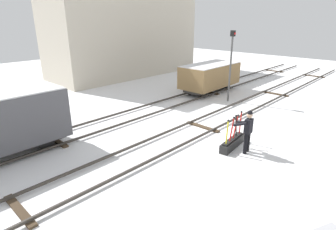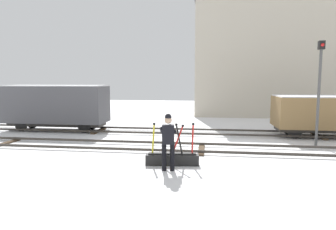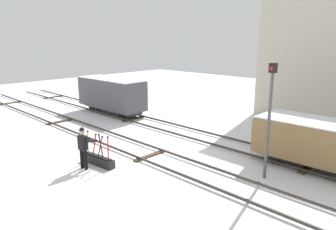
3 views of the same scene
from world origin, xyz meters
TOP-DOWN VIEW (x-y plane):
  - ground_plane at (0.00, 0.00)m, footprint 60.00×60.00m
  - track_main_line at (0.00, 0.00)m, footprint 44.00×1.94m
  - track_siding_near at (0.00, 3.85)m, footprint 44.00×1.94m
  - switch_lever_frame at (-0.92, -2.27)m, footprint 1.83×0.55m
  - rail_worker at (-0.98, -2.91)m, footprint 0.59×0.74m
  - signal_post at (4.96, 1.56)m, footprint 0.24×0.32m
  - freight_car_far_end at (6.06, 3.85)m, footprint 4.89×2.33m
  - freight_car_near_switch at (-8.36, 3.85)m, footprint 5.75×2.01m

SIDE VIEW (x-z plane):
  - ground_plane at x=0.00m, z-range 0.00..0.00m
  - track_main_line at x=0.00m, z-range 0.02..0.20m
  - track_siding_near at x=0.00m, z-range 0.02..0.20m
  - switch_lever_frame at x=-0.92m, z-range -0.47..0.98m
  - rail_worker at x=-0.98m, z-range 0.12..1.96m
  - freight_car_far_end at x=6.06m, z-range 0.18..2.28m
  - freight_car_near_switch at x=-8.36m, z-range 0.18..2.77m
  - signal_post at x=4.96m, z-range 0.46..4.99m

